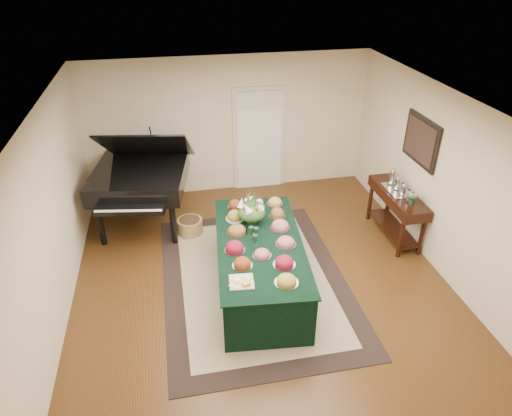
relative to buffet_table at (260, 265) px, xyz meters
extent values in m
plane|color=black|center=(0.05, 0.23, -0.40)|extent=(6.00, 6.00, 0.00)
cube|color=black|center=(-0.05, 0.18, -0.40)|extent=(2.70, 3.78, 0.01)
cube|color=beige|center=(-0.05, 0.18, -0.39)|extent=(2.16, 3.24, 0.01)
cube|color=beige|center=(0.65, 3.21, 0.65)|extent=(1.05, 0.04, 2.10)
cube|color=white|center=(0.65, 3.19, 0.60)|extent=(0.90, 0.06, 2.00)
cube|color=black|center=(0.00, 0.00, -0.01)|extent=(1.37, 2.58, 0.79)
cube|color=black|center=(0.00, 0.00, 0.39)|extent=(1.44, 2.64, 0.02)
cylinder|color=#BBBAC4|center=(-0.28, 0.30, 0.40)|extent=(0.32, 0.32, 0.01)
ellipsoid|color=brown|center=(-0.28, 0.30, 0.45)|extent=(0.26, 0.26, 0.08)
cylinder|color=#BBBAC4|center=(-0.04, -0.32, 0.40)|extent=(0.26, 0.26, 0.01)
ellipsoid|color=#C46263|center=(-0.04, -0.32, 0.44)|extent=(0.21, 0.21, 0.06)
cylinder|color=#BBBAC4|center=(-0.33, -0.48, 0.40)|extent=(0.27, 0.27, 0.01)
ellipsoid|color=brown|center=(-0.33, -0.48, 0.45)|extent=(0.22, 0.22, 0.08)
cylinder|color=#BBBAC4|center=(0.34, -0.12, 0.40)|extent=(0.30, 0.30, 0.01)
ellipsoid|color=#C46263|center=(0.34, -0.12, 0.45)|extent=(0.25, 0.25, 0.07)
cylinder|color=#BBBAC4|center=(0.14, -0.93, 0.40)|extent=(0.30, 0.30, 0.01)
ellipsoid|color=#A68B30|center=(0.14, -0.93, 0.45)|extent=(0.25, 0.25, 0.07)
cylinder|color=#BBBAC4|center=(0.40, 0.61, 0.40)|extent=(0.27, 0.27, 0.01)
ellipsoid|color=brown|center=(0.40, 0.61, 0.46)|extent=(0.22, 0.22, 0.10)
cylinder|color=#A3ADA4|center=(-0.24, 0.68, 0.40)|extent=(0.28, 0.28, 0.01)
ellipsoid|color=#A68B30|center=(-0.24, 0.68, 0.46)|extent=(0.23, 0.23, 0.10)
cylinder|color=#BBBAC4|center=(0.37, 0.30, 0.40)|extent=(0.31, 0.31, 0.01)
ellipsoid|color=#C46263|center=(0.37, 0.30, 0.45)|extent=(0.26, 0.26, 0.09)
cylinder|color=#BBBAC4|center=(-0.38, -0.12, 0.40)|extent=(0.30, 0.30, 0.01)
ellipsoid|color=maroon|center=(-0.38, -0.12, 0.46)|extent=(0.25, 0.25, 0.09)
cylinder|color=#BBBAC4|center=(0.21, -0.57, 0.40)|extent=(0.30, 0.30, 0.01)
ellipsoid|color=maroon|center=(0.21, -0.57, 0.45)|extent=(0.25, 0.25, 0.09)
cylinder|color=#BBBAC4|center=(0.13, 0.98, 0.40)|extent=(0.32, 0.32, 0.01)
ellipsoid|color=#C46263|center=(0.13, 0.98, 0.45)|extent=(0.26, 0.26, 0.07)
cylinder|color=#BBBAC4|center=(0.45, 1.00, 0.40)|extent=(0.27, 0.27, 0.01)
ellipsoid|color=#B68F48|center=(0.45, 1.00, 0.45)|extent=(0.22, 0.22, 0.08)
cylinder|color=#BBBAC4|center=(-0.18, 1.04, 0.40)|extent=(0.25, 0.25, 0.01)
ellipsoid|color=brown|center=(-0.18, 1.04, 0.45)|extent=(0.21, 0.21, 0.08)
cube|color=tan|center=(-0.40, -0.82, 0.41)|extent=(0.33, 0.33, 0.02)
ellipsoid|color=beige|center=(-0.46, -0.77, 0.46)|extent=(0.14, 0.14, 0.08)
ellipsoid|color=beige|center=(-0.31, -0.76, 0.45)|extent=(0.12, 0.12, 0.07)
cube|color=gold|center=(-0.36, -0.90, 0.44)|extent=(0.10, 0.09, 0.05)
cylinder|color=#153420|center=(-0.02, 0.51, 0.48)|extent=(0.16, 0.16, 0.16)
ellipsoid|color=#2E5C24|center=(-0.02, 0.51, 0.59)|extent=(0.41, 0.41, 0.27)
cylinder|color=black|center=(-2.37, 1.61, -0.02)|extent=(0.10, 0.10, 0.77)
cylinder|color=black|center=(-1.18, 1.41, -0.02)|extent=(0.10, 0.10, 0.77)
cylinder|color=black|center=(-1.55, 2.86, -0.02)|extent=(0.10, 0.10, 0.77)
cube|color=black|center=(-1.66, 2.16, 0.53)|extent=(1.79, 1.88, 0.33)
cube|color=black|center=(-1.82, 1.24, 0.41)|extent=(1.12, 0.40, 0.10)
cube|color=black|center=(-1.49, 2.28, 1.04)|extent=(1.65, 1.42, 0.84)
cylinder|color=olive|center=(-0.90, 1.65, -0.27)|extent=(0.44, 0.44, 0.27)
cylinder|color=black|center=(2.37, 0.29, -0.07)|extent=(0.07, 0.07, 0.67)
cylinder|color=black|center=(2.73, 0.29, -0.07)|extent=(0.07, 0.07, 0.67)
cylinder|color=black|center=(2.37, 1.49, -0.07)|extent=(0.07, 0.07, 0.67)
cylinder|color=black|center=(2.73, 1.49, -0.07)|extent=(0.07, 0.07, 0.67)
cube|color=black|center=(2.55, 0.89, 0.36)|extent=(0.45, 1.42, 0.18)
cube|color=black|center=(2.55, 0.89, -0.25)|extent=(0.38, 1.25, 0.03)
cube|color=#BBBAC4|center=(2.55, 0.96, 0.46)|extent=(0.34, 0.58, 0.02)
cylinder|color=#153420|center=(2.55, 0.48, 0.51)|extent=(0.08, 0.08, 0.12)
ellipsoid|color=#C57F8E|center=(2.55, 0.48, 0.62)|extent=(0.18, 0.18, 0.12)
cube|color=black|center=(2.77, 0.89, 1.35)|extent=(0.04, 0.95, 0.75)
cube|color=#52151F|center=(2.75, 0.89, 1.35)|extent=(0.01, 0.82, 0.62)
camera|label=1|loc=(-1.09, -5.17, 4.05)|focal=32.00mm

